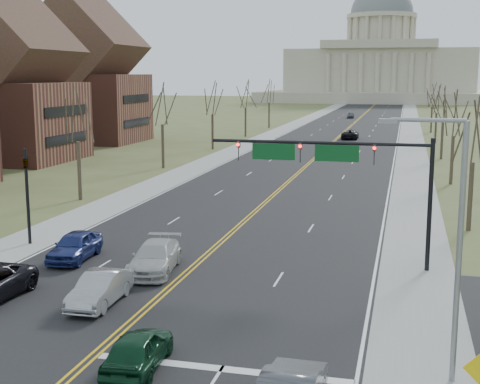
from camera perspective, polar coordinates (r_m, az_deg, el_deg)
The scene contains 31 objects.
ground at distance 27.41m, azimuth -11.38°, elevation -12.68°, with size 600.00×600.00×0.00m, color #4D562B.
road at distance 133.64m, azimuth 9.21°, elevation 5.38°, with size 20.00×380.00×0.01m, color black.
cross_road at distance 32.56m, azimuth -6.83°, elevation -8.83°, with size 120.00×14.00×0.01m, color black.
sidewalk_left at distance 135.16m, azimuth 4.11°, elevation 5.54°, with size 4.00×380.00×0.03m, color gray.
sidewalk_right at distance 133.18m, azimuth 14.38°, elevation 5.18°, with size 4.00×380.00×0.03m, color gray.
center_line at distance 133.64m, azimuth 9.21°, elevation 5.38°, with size 0.42×380.00×0.01m, color gold.
edge_line_left at distance 134.80m, azimuth 5.04°, elevation 5.51°, with size 0.15×380.00×0.01m, color silver.
edge_line_right at distance 133.18m, azimuth 13.43°, elevation 5.22°, with size 0.15×380.00×0.01m, color silver.
stop_bar at distance 24.90m, azimuth -1.58°, elevation -14.84°, with size 9.50×0.50×0.01m, color silver.
capitol at distance 272.93m, azimuth 11.85°, elevation 10.57°, with size 90.00×60.00×50.00m.
signal_mast at distance 36.75m, azimuth 8.16°, elevation 2.53°, with size 12.12×0.44×7.20m.
signal_left at distance 43.26m, azimuth -17.73°, elevation 0.53°, with size 0.32×0.36×6.00m.
street_light at distance 23.42m, azimuth 17.64°, elevation -3.43°, with size 2.90×0.25×9.07m.
tree_r_0 at distance 47.13m, azimuth 19.35°, elevation 4.66°, with size 3.74×3.74×8.50m.
tree_l_0 at distance 57.42m, azimuth -13.73°, elevation 6.19°, with size 3.96×3.96×9.00m.
tree_r_1 at distance 67.02m, azimuth 17.82°, elevation 6.17°, with size 3.74×3.74×8.50m.
tree_l_1 at distance 75.68m, azimuth -6.67°, elevation 7.26°, with size 3.96×3.96×9.00m.
tree_r_2 at distance 86.96m, azimuth 16.99°, elevation 6.98°, with size 3.74×3.74×8.50m.
tree_l_2 at distance 94.65m, azimuth -2.38°, elevation 7.85°, with size 3.96×3.96×9.00m.
tree_r_3 at distance 106.92m, azimuth 16.47°, elevation 7.49°, with size 3.74×3.74×8.50m.
tree_l_3 at distance 113.97m, azimuth 0.48°, elevation 8.22°, with size 3.96×3.96×9.00m.
tree_r_4 at distance 126.90m, azimuth 16.11°, elevation 7.84°, with size 3.74×3.74×8.50m.
tree_l_4 at distance 133.49m, azimuth 2.50°, elevation 8.47°, with size 3.96×3.96×9.00m.
bldg_left_mid at distance 86.70m, azimuth -19.13°, elevation 8.18°, with size 15.10×14.28×20.75m.
bldg_left_far at distance 108.51m, azimuth -13.10°, elevation 9.25°, with size 17.10×14.28×23.25m.
car_nb_inner_lead at distance 24.87m, azimuth -8.70°, elevation -13.15°, with size 1.73×4.29×1.46m, color #0B311B.
car_sb_inner_lead at distance 31.68m, azimuth -11.87°, elevation -8.09°, with size 1.57×4.51×1.49m, color #93959A.
car_sb_inner_second at distance 36.27m, azimuth -7.29°, elevation -5.55°, with size 2.21×5.44×1.58m, color #B1B1B1.
car_sb_outer_second at distance 39.41m, azimuth -13.91°, elevation -4.48°, with size 1.90×4.73×1.61m, color navy.
car_far_nb at distance 111.64m, azimuth 9.38°, elevation 4.89°, with size 2.59×5.61×1.56m, color black.
car_far_sb at distance 165.58m, azimuth 9.42°, elevation 6.48°, with size 1.64×4.07×1.39m, color #52555A.
Camera 1 is at (11.10, -22.76, 10.47)m, focal length 50.00 mm.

